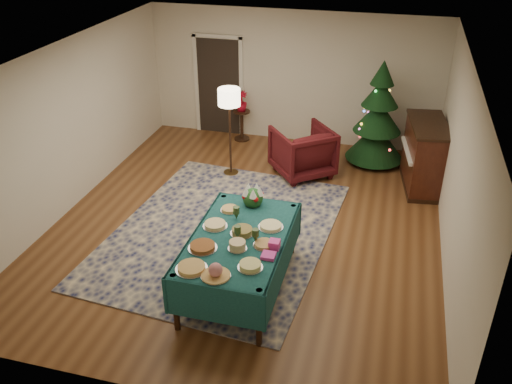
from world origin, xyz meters
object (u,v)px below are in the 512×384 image
(buffet_table, at_px, (239,247))
(armchair, at_px, (303,149))
(floor_lamp, at_px, (229,103))
(potted_plant, at_px, (241,106))
(gift_box, at_px, (274,244))
(side_table, at_px, (242,126))
(piano, at_px, (424,156))
(christmas_tree, at_px, (378,118))

(buffet_table, bearing_deg, armchair, 87.04)
(armchair, distance_m, floor_lamp, 1.61)
(potted_plant, bearing_deg, gift_box, -69.37)
(gift_box, height_order, floor_lamp, floor_lamp)
(side_table, xyz_separation_m, piano, (3.71, -1.16, 0.27))
(gift_box, height_order, side_table, gift_box)
(side_table, distance_m, christmas_tree, 2.90)
(piano, bearing_deg, potted_plant, 162.56)
(buffet_table, relative_size, piano, 1.44)
(floor_lamp, distance_m, potted_plant, 1.73)
(side_table, bearing_deg, armchair, -39.20)
(christmas_tree, bearing_deg, piano, -41.04)
(buffet_table, bearing_deg, gift_box, -14.55)
(potted_plant, bearing_deg, floor_lamp, -81.27)
(buffet_table, xyz_separation_m, gift_box, (0.49, -0.13, 0.22))
(gift_box, bearing_deg, buffet_table, 165.45)
(side_table, relative_size, christmas_tree, 0.32)
(buffet_table, distance_m, potted_plant, 4.98)
(buffet_table, height_order, potted_plant, potted_plant)
(side_table, bearing_deg, floor_lamp, -81.27)
(potted_plant, bearing_deg, piano, -17.44)
(buffet_table, bearing_deg, floor_lamp, 109.18)
(gift_box, xyz_separation_m, christmas_tree, (0.96, 4.53, 0.04))
(buffet_table, xyz_separation_m, christmas_tree, (1.45, 4.40, 0.25))
(armchair, bearing_deg, buffet_table, 48.77)
(christmas_tree, relative_size, piano, 1.39)
(armchair, xyz_separation_m, floor_lamp, (-1.30, -0.33, 0.90))
(armchair, relative_size, christmas_tree, 0.50)
(floor_lamp, height_order, piano, floor_lamp)
(armchair, xyz_separation_m, side_table, (-1.54, 1.26, -0.19))
(piano, bearing_deg, gift_box, -116.34)
(christmas_tree, bearing_deg, potted_plant, 172.19)
(side_table, bearing_deg, christmas_tree, -7.81)
(side_table, xyz_separation_m, christmas_tree, (2.81, -0.39, 0.60))
(floor_lamp, distance_m, christmas_tree, 2.88)
(armchair, height_order, christmas_tree, christmas_tree)
(gift_box, relative_size, christmas_tree, 0.06)
(armchair, bearing_deg, piano, 144.14)
(buffet_table, height_order, christmas_tree, christmas_tree)
(floor_lamp, distance_m, side_table, 1.94)
(gift_box, distance_m, side_table, 5.28)
(gift_box, xyz_separation_m, side_table, (-1.85, 4.91, -0.56))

